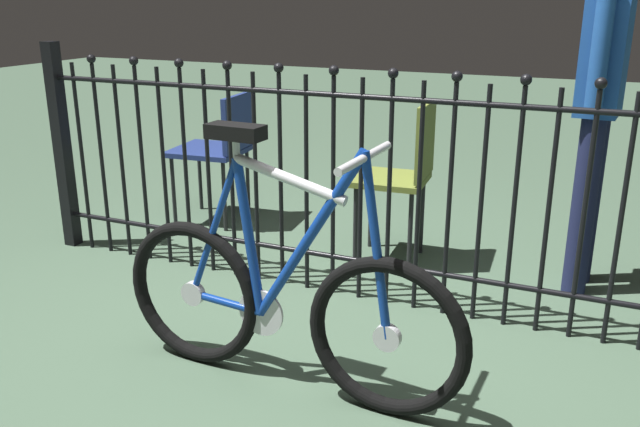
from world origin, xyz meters
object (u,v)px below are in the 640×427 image
object	(u,v)px
bicycle	(283,302)
chair_olive	(406,167)
chair_navy	(221,143)
person_visitor	(602,77)

from	to	relation	value
bicycle	chair_olive	xyz separation A→B (m)	(0.03, 1.33, 0.18)
chair_navy	bicycle	bearing A→B (deg)	-51.75
bicycle	chair_olive	world-z (taller)	bicycle
person_visitor	chair_navy	bearing A→B (deg)	175.91
chair_navy	person_visitor	bearing A→B (deg)	-4.09
chair_olive	person_visitor	xyz separation A→B (m)	(0.88, 0.03, 0.50)
bicycle	chair_navy	world-z (taller)	bicycle
chair_olive	person_visitor	bearing A→B (deg)	2.09
chair_olive	chair_navy	size ratio (longest dim) A/B	1.07
bicycle	chair_olive	bearing A→B (deg)	88.56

